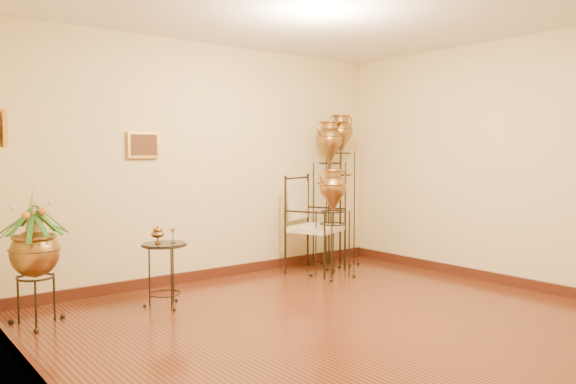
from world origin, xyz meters
TOP-DOWN VIEW (x-y plane):
  - ground at (0.00, 0.00)m, footprint 5.00×5.00m
  - room_shell at (-0.01, 0.01)m, footprint 5.02×5.02m
  - amphora_tall at (1.81, 2.15)m, footprint 0.46×0.46m
  - amphora_mid at (1.61, 2.15)m, footprint 0.50×0.50m
  - amphora_short at (1.20, 1.63)m, footprint 0.52×0.52m
  - planter_urn at (-2.15, 1.82)m, footprint 0.83×0.83m
  - armchair at (1.22, 1.98)m, footprint 0.87×0.84m
  - side_table at (-1.00, 1.67)m, footprint 0.57×0.57m

SIDE VIEW (x-z plane):
  - ground at x=0.00m, z-range 0.00..0.00m
  - side_table at x=-1.00m, z-range -0.07..0.73m
  - armchair at x=1.22m, z-range 0.00..1.22m
  - amphora_short at x=1.20m, z-range 0.00..1.34m
  - planter_urn at x=-2.15m, z-range 0.07..1.31m
  - amphora_mid at x=1.61m, z-range 0.01..1.97m
  - amphora_tall at x=1.81m, z-range 0.02..2.06m
  - room_shell at x=-0.01m, z-range 0.33..3.14m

